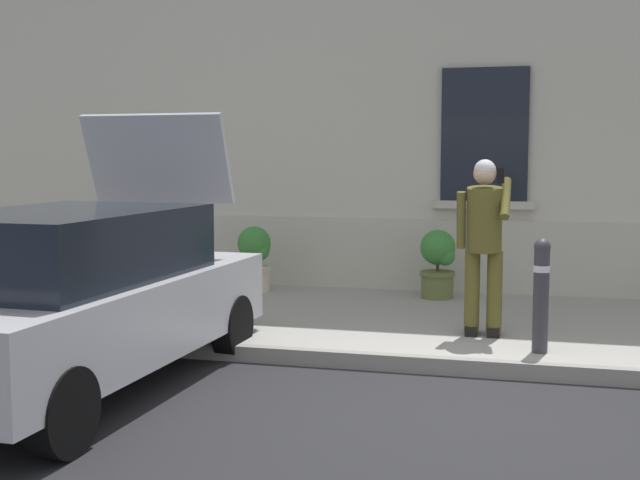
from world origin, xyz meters
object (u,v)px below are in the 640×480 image
(hatchback_car_silver, at_px, (75,295))
(planter_olive, at_px, (438,262))
(person_on_phone, at_px, (484,236))
(planter_cream, at_px, (255,257))
(bollard_near_person, at_px, (541,291))
(planter_terracotta, at_px, (92,252))

(hatchback_car_silver, distance_m, planter_olive, 5.00)
(person_on_phone, xyz_separation_m, planter_cream, (-3.07, 2.03, -0.55))
(bollard_near_person, xyz_separation_m, planter_cream, (-3.62, 2.57, -0.11))
(person_on_phone, height_order, planter_olive, person_on_phone)
(hatchback_car_silver, xyz_separation_m, person_on_phone, (3.16, 2.20, 0.35))
(bollard_near_person, bearing_deg, planter_cream, 144.63)
(bollard_near_person, height_order, planter_cream, bollard_near_person)
(bollard_near_person, relative_size, planter_olive, 1.22)
(person_on_phone, bearing_deg, planter_terracotta, 168.45)
(hatchback_car_silver, xyz_separation_m, planter_terracotta, (-2.29, 4.25, -0.19))
(planter_cream, bearing_deg, hatchback_car_silver, -91.31)
(person_on_phone, bearing_deg, bollard_near_person, -35.10)
(hatchback_car_silver, relative_size, planter_olive, 4.80)
(hatchback_car_silver, relative_size, planter_terracotta, 4.80)
(person_on_phone, xyz_separation_m, planter_olive, (-0.68, 2.13, -0.55))
(hatchback_car_silver, height_order, person_on_phone, hatchback_car_silver)
(bollard_near_person, relative_size, planter_terracotta, 1.22)
(planter_terracotta, relative_size, planter_olive, 1.00)
(hatchback_car_silver, distance_m, planter_terracotta, 4.83)
(person_on_phone, bearing_deg, hatchback_car_silver, -136.15)
(bollard_near_person, distance_m, planter_terracotta, 6.54)
(planter_terracotta, relative_size, planter_cream, 1.00)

